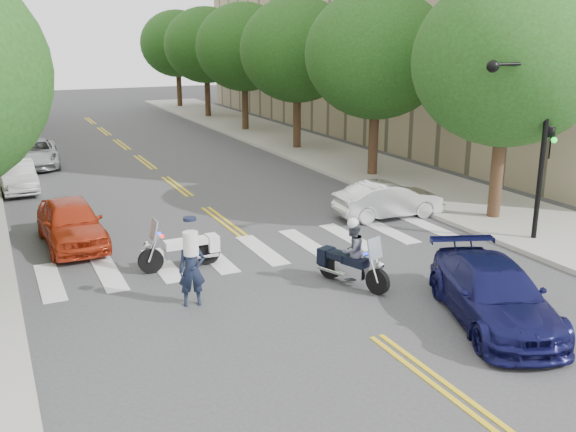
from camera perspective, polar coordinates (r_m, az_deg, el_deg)
ground at (r=14.54m, az=7.86°, el=-10.57°), size 140.00×140.00×0.00m
sidewalk_right at (r=37.40m, az=1.76°, el=6.12°), size 5.00×60.00×0.15m
tree_r_0 at (r=23.28m, az=18.90°, el=12.90°), size 6.40×6.40×8.45m
tree_r_1 at (r=29.58m, az=7.87°, el=14.06°), size 6.40×6.40×8.45m
tree_r_2 at (r=36.55m, az=0.83°, el=14.54°), size 6.40×6.40×8.45m
tree_r_3 at (r=43.87m, az=-3.93°, el=14.74°), size 6.40×6.40×8.45m
tree_r_4 at (r=51.40m, az=-7.31°, el=14.82°), size 6.40×6.40×8.45m
tree_r_5 at (r=59.05m, az=-9.83°, el=14.85°), size 6.40×6.40×8.45m
traffic_signal_pole at (r=20.90m, az=21.03°, el=7.38°), size 2.82×0.42×6.00m
motorcycle_police at (r=16.97m, az=5.58°, el=-3.48°), size 1.08×2.22×1.87m
motorcycle_parked at (r=18.47m, az=-9.00°, el=-2.95°), size 2.37×0.52×1.53m
officer_standing at (r=15.81m, az=-8.54°, el=-4.79°), size 0.73×0.55×1.81m
convertible at (r=23.48m, az=8.93°, el=1.44°), size 4.06×1.69×1.31m
sedan_blue at (r=15.54m, az=17.83°, el=-6.60°), size 3.55×5.22×1.40m
parked_car_a at (r=21.20m, az=-18.72°, el=-0.55°), size 1.93×4.42×1.48m
parked_car_b at (r=29.41m, az=-22.91°, el=3.27°), size 1.50×3.92×1.28m
parked_car_c at (r=34.60m, az=-21.58°, el=5.19°), size 2.43×4.87×1.33m
parked_car_d at (r=39.75m, az=-23.76°, el=6.23°), size 2.31×4.76×1.34m
parked_car_e at (r=44.02m, az=-24.00°, el=7.12°), size 1.90×4.36×1.46m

